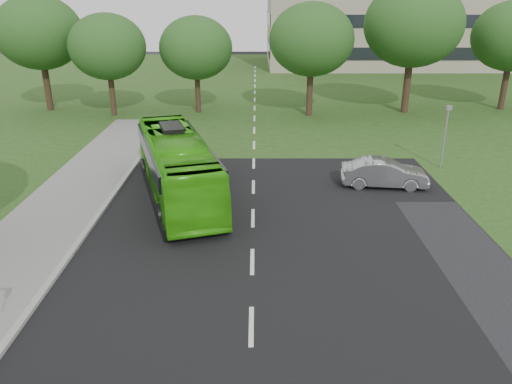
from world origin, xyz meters
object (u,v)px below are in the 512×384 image
(bus, at_px, (177,166))
(sedan, at_px, (384,173))
(tree_park_a, at_px, (107,47))
(tree_park_d, at_px, (413,25))
(tree_park_b, at_px, (196,48))
(camera_pole, at_px, (446,128))
(tree_park_c, at_px, (312,40))
(tree_park_f, at_px, (39,33))

(bus, distance_m, sedan, 10.82)
(tree_park_a, xyz_separation_m, tree_park_d, (25.01, 1.12, 1.65))
(tree_park_b, xyz_separation_m, tree_park_d, (17.96, -0.10, 1.85))
(tree_park_a, xyz_separation_m, bus, (8.15, -18.42, -4.04))
(tree_park_a, xyz_separation_m, camera_pole, (22.99, -14.00, -3.23))
(tree_park_c, relative_size, tree_park_f, 0.94)
(tree_park_a, relative_size, tree_park_c, 0.91)
(sedan, relative_size, camera_pole, 1.21)
(tree_park_a, xyz_separation_m, tree_park_b, (7.05, 1.22, -0.20))
(camera_pole, bearing_deg, sedan, -129.04)
(tree_park_c, height_order, sedan, tree_park_c)
(tree_park_a, xyz_separation_m, sedan, (18.86, -17.10, -4.88))
(tree_park_a, bearing_deg, sedan, -42.20)
(sedan, xyz_separation_m, camera_pole, (4.12, 3.10, 1.65))
(bus, bearing_deg, tree_park_c, 47.96)
(bus, xyz_separation_m, camera_pole, (14.83, 4.41, 0.81))
(camera_pole, bearing_deg, tree_park_d, 96.41)
(tree_park_c, bearing_deg, tree_park_d, 8.06)
(tree_park_a, xyz_separation_m, tree_park_f, (-6.25, 2.11, 0.96))
(tree_park_f, bearing_deg, bus, -54.95)
(tree_park_f, relative_size, camera_pole, 2.62)
(sedan, bearing_deg, tree_park_a, 53.58)
(tree_park_d, distance_m, bus, 26.43)
(tree_park_d, relative_size, tree_park_f, 1.11)
(tree_park_a, bearing_deg, tree_park_f, 161.33)
(tree_park_b, relative_size, camera_pole, 2.17)
(tree_park_c, bearing_deg, tree_park_f, 174.53)
(tree_park_c, relative_size, bus, 0.80)
(tree_park_a, relative_size, tree_park_b, 1.03)
(bus, height_order, sedan, bus)
(tree_park_f, xyz_separation_m, bus, (14.40, -20.53, -5.00))
(tree_park_f, height_order, camera_pole, tree_park_f)
(tree_park_a, relative_size, sedan, 1.85)
(bus, relative_size, sedan, 2.53)
(tree_park_b, height_order, tree_park_c, tree_park_c)
(tree_park_a, bearing_deg, tree_park_d, 2.57)
(camera_pole, bearing_deg, bus, -149.40)
(sedan, bearing_deg, tree_park_c, 13.44)
(tree_park_b, xyz_separation_m, bus, (1.10, -19.64, -3.84))
(tree_park_b, height_order, bus, tree_park_b)
(tree_park_b, bearing_deg, tree_park_c, -7.73)
(tree_park_b, distance_m, tree_park_d, 18.06)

